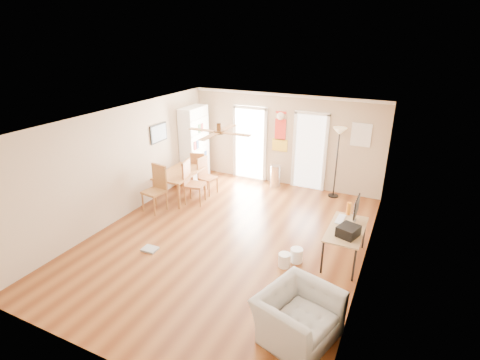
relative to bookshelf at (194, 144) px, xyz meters
The scene contains 30 objects.
floor 3.88m from the bookshelf, 47.52° to the right, with size 7.00×7.00×0.00m, color brown.
ceiling 4.02m from the bookshelf, 47.52° to the right, with size 5.50×7.00×0.00m, color silver, non-canonical shape.
wall_back 2.63m from the bookshelf, 16.71° to the left, with size 5.50×0.04×2.60m, color beige, non-canonical shape.
wall_front 6.74m from the bookshelf, 68.08° to the right, with size 5.50×0.04×2.60m, color beige, non-canonical shape.
wall_left 2.76m from the bookshelf, 94.92° to the right, with size 0.04×7.00×2.60m, color beige, non-canonical shape.
wall_right 5.94m from the bookshelf, 27.55° to the right, with size 0.04×7.00×2.60m, color beige, non-canonical shape.
crown_molding 4.00m from the bookshelf, 47.52° to the right, with size 5.50×7.00×0.08m, color white, non-canonical shape.
kitchen_doorway 1.64m from the bookshelf, 26.81° to the left, with size 0.90×0.10×2.10m, color white, non-canonical shape.
bathroom_doorway 3.35m from the bookshelf, 12.77° to the left, with size 0.80×0.10×2.10m, color white, non-canonical shape.
wall_decal 2.54m from the bookshelf, 17.10° to the left, with size 0.46×0.03×1.10m, color red.
ac_grille 4.66m from the bookshelf, ahead, with size 0.50×0.04×0.60m, color white.
framed_poster 1.50m from the bookshelf, 98.93° to the right, with size 0.04×0.66×0.48m, color black.
ceiling_fan 4.17m from the bookshelf, 50.46° to the right, with size 1.24×1.24×0.20m, color #593819, non-canonical shape.
bookshelf is the anchor object (origin of this frame).
dining_table 1.57m from the bookshelf, 74.79° to the right, with size 0.85×1.42×0.71m, color #A56535, non-canonical shape.
dining_chair_right_a 1.36m from the bookshelf, 41.72° to the right, with size 0.41×0.41×1.00m, color #965930, non-canonical shape.
dining_chair_right_b 1.82m from the bookshelf, 58.44° to the right, with size 0.46×0.46×1.13m, color #9A5A31, non-canonical shape.
dining_chair_near 2.38m from the bookshelf, 83.59° to the right, with size 0.47×0.47×1.14m, color #976030, non-canonical shape.
dining_chair_far 0.77m from the bookshelf, 43.74° to the right, with size 0.40×0.40×0.98m, color #996531, non-canonical shape.
trash_can 2.56m from the bookshelf, 10.14° to the left, with size 0.29×0.29×0.63m, color silver.
torchiere_lamp 4.10m from the bookshelf, ahead, with size 0.36×0.36×1.89m, color black, non-canonical shape.
computer_desk 5.52m from the bookshelf, 26.67° to the right, with size 0.65×1.29×0.69m, color tan, non-canonical shape.
imac 5.40m from the bookshelf, 22.60° to the right, with size 0.07×0.53×0.49m, color black, non-canonical shape.
keyboard 5.19m from the bookshelf, 24.45° to the right, with size 0.14×0.43×0.02m, color silver.
printer 5.67m from the bookshelf, 28.73° to the right, with size 0.32×0.38×0.19m, color black.
orange_bottle 5.17m from the bookshelf, 21.08° to the right, with size 0.09×0.09×0.27m, color orange.
wastebasket_a 5.11m from the bookshelf, 35.44° to the right, with size 0.24×0.24×0.28m, color white.
wastebasket_b 5.13m from the bookshelf, 38.83° to the right, with size 0.23×0.23×0.27m, color white.
floor_cloth 4.16m from the bookshelf, 71.53° to the right, with size 0.31×0.24×0.04m, color gray.
armchair 6.67m from the bookshelf, 45.34° to the right, with size 1.11×0.97×0.72m, color #B0B0AB.
Camera 1 is at (3.19, -6.07, 4.14)m, focal length 27.52 mm.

